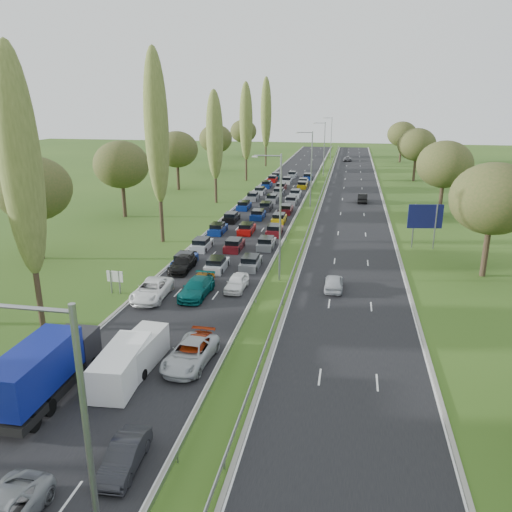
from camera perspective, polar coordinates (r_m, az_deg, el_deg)
The scene contains 25 objects.
ground at distance 83.61m, azimuth 6.32°, elevation 5.83°, with size 260.00×260.00×0.00m, color #2C4F18.
near_carriageway at distance 86.80m, azimuth 1.98°, elevation 6.35°, with size 10.50×215.00×0.04m, color black.
far_carriageway at distance 85.83m, azimuth 10.97°, elevation 5.92°, with size 10.50×215.00×0.04m, color black.
central_reservation at distance 85.95m, azimuth 6.47°, elevation 6.51°, with size 2.36×215.00×0.32m.
lamp_columns at distance 80.66m, azimuth 6.34°, elevation 9.73°, with size 0.18×140.18×12.00m.
poplar_row at distance 73.45m, azimuth -7.07°, elevation 13.98°, with size 2.80×127.80×22.44m.
woodland_left at distance 72.73m, azimuth -16.30°, elevation 9.67°, with size 8.00×166.00×11.10m.
woodland_right at distance 70.23m, azimuth 21.85°, elevation 8.88°, with size 8.00×153.00×11.10m.
traffic_queue_fill at distance 81.68m, azimuth 1.43°, elevation 5.97°, with size 9.11×69.57×0.80m.
near_car_2 at distance 44.36m, azimuth -11.83°, elevation -3.81°, with size 2.57×5.58×1.55m, color white.
near_car_3 at distance 51.05m, azimuth -8.43°, elevation -0.87°, with size 1.99×4.90×1.42m, color black.
near_car_7 at distance 44.23m, azimuth -6.80°, elevation -3.62°, with size 2.16×5.30×1.54m, color #05504F.
near_car_8 at distance 46.37m, azimuth -6.24°, elevation -2.73°, with size 1.57×3.91×1.33m, color #AF650B.
near_car_9 at distance 25.78m, azimuth -14.79°, elevation -21.22°, with size 1.39×4.00×1.32m, color black.
near_car_10 at distance 33.34m, azimuth -7.52°, elevation -10.99°, with size 2.50×5.43×1.51m, color #B6BAC0.
near_car_11 at distance 33.74m, azimuth -7.15°, elevation -10.71°, with size 1.97×4.84×1.40m, color #9A2709.
near_car_12 at distance 45.42m, azimuth -2.22°, elevation -3.03°, with size 1.65×4.09×1.39m, color white.
far_car_0 at distance 45.93m, azimuth 8.90°, elevation -3.00°, with size 1.66×4.12×1.40m, color #B6BAC0.
far_car_1 at distance 86.94m, azimuth 12.10°, elevation 6.51°, with size 1.57×4.51×1.49m, color black.
far_car_2 at distance 147.64m, azimuth 10.42°, elevation 10.89°, with size 2.16×4.69×1.30m, color slate.
blue_lorry at distance 31.52m, azimuth -22.89°, elevation -11.83°, with size 2.36×8.50×3.59m.
white_van_front at distance 32.17m, azimuth -14.88°, elevation -11.87°, with size 2.15×5.47×2.20m.
white_van_rear at distance 33.82m, azimuth -12.92°, elevation -10.38°, with size 1.96×4.99×2.01m.
info_sign at distance 46.10m, azimuth -15.81°, elevation -2.53°, with size 1.50×0.16×2.10m.
direction_sign at distance 60.72m, azimuth 18.77°, elevation 4.09°, with size 3.96×0.76×5.20m.
Camera 1 is at (10.71, -1.73, 16.50)m, focal length 35.00 mm.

